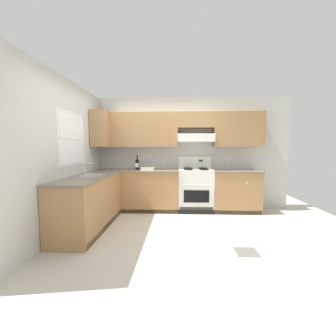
{
  "coord_description": "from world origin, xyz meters",
  "views": [
    {
      "loc": [
        0.3,
        -3.87,
        1.4
      ],
      "look_at": [
        0.09,
        0.7,
        1.0
      ],
      "focal_mm": 24.81,
      "sensor_mm": 36.0,
      "label": 1
    }
  ],
  "objects": [
    {
      "name": "wall_left",
      "position": [
        -1.59,
        0.23,
        1.34
      ],
      "size": [
        0.47,
        4.0,
        2.55
      ],
      "color": "silver",
      "rests_on": "ground_plane"
    },
    {
      "name": "bowl",
      "position": [
        -0.38,
        1.2,
        0.93
      ],
      "size": [
        0.28,
        0.25,
        0.06
      ],
      "color": "white",
      "rests_on": "counter_back_run"
    },
    {
      "name": "stove",
      "position": [
        0.67,
        1.25,
        0.48
      ],
      "size": [
        0.76,
        0.62,
        1.2
      ],
      "color": "white",
      "rests_on": "ground_plane"
    },
    {
      "name": "floor_accent_tile",
      "position": [
        1.21,
        -0.82,
        0.0
      ],
      "size": [
        0.3,
        0.3,
        0.01
      ],
      "primitive_type": "cube",
      "color": "slate",
      "rests_on": "ground_plane"
    },
    {
      "name": "wine_bottle",
      "position": [
        -0.64,
        1.3,
        1.04
      ],
      "size": [
        0.08,
        0.09,
        0.33
      ],
      "color": "black",
      "rests_on": "counter_back_run"
    },
    {
      "name": "ground_plane",
      "position": [
        0.0,
        0.0,
        0.0
      ],
      "size": [
        7.04,
        7.04,
        0.0
      ],
      "primitive_type": "plane",
      "color": "beige"
    },
    {
      "name": "counter_left_run",
      "position": [
        -1.24,
        -0.0,
        0.46
      ],
      "size": [
        0.63,
        1.91,
        1.13
      ],
      "color": "#A87A4C",
      "rests_on": "ground_plane"
    },
    {
      "name": "wall_back",
      "position": [
        0.4,
        1.53,
        1.48
      ],
      "size": [
        4.68,
        0.57,
        2.55
      ],
      "color": "silver",
      "rests_on": "ground_plane"
    },
    {
      "name": "counter_back_run",
      "position": [
        0.15,
        1.24,
        0.45
      ],
      "size": [
        3.6,
        0.65,
        0.91
      ],
      "color": "#A87A4C",
      "rests_on": "ground_plane"
    }
  ]
}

